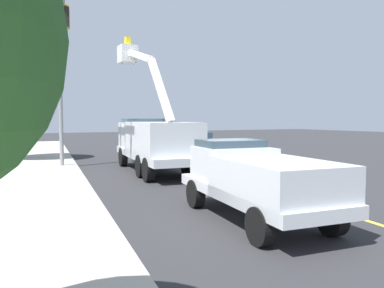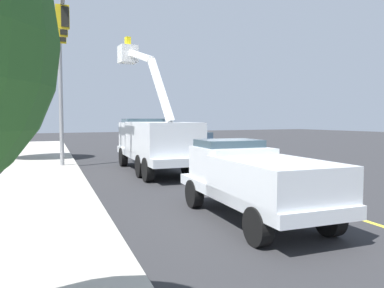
# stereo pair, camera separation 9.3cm
# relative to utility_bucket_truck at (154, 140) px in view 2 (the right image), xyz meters

# --- Properties ---
(ground) EXTENTS (120.00, 120.00, 0.00)m
(ground) POSITION_rel_utility_bucket_truck_xyz_m (-3.02, -2.44, -1.61)
(ground) COLOR #2D2D30
(sidewalk_far_side) EXTENTS (60.06, 9.67, 0.12)m
(sidewalk_far_side) POSITION_rel_utility_bucket_truck_xyz_m (-2.20, 5.60, -1.55)
(sidewalk_far_side) COLOR #B2ADA3
(sidewalk_far_side) RESTS_ON ground
(lane_centre_stripe) EXTENTS (49.76, 5.23, 0.01)m
(lane_centre_stripe) POSITION_rel_utility_bucket_truck_xyz_m (-3.02, -2.44, -1.61)
(lane_centre_stripe) COLOR yellow
(lane_centre_stripe) RESTS_ON ground
(utility_bucket_truck) EXTENTS (8.41, 3.32, 6.99)m
(utility_bucket_truck) POSITION_rel_utility_bucket_truck_xyz_m (0.00, 0.00, 0.00)
(utility_bucket_truck) COLOR silver
(utility_bucket_truck) RESTS_ON ground
(service_pickup_truck) EXTENTS (5.78, 2.66, 2.06)m
(service_pickup_truck) POSITION_rel_utility_bucket_truck_xyz_m (-9.79, 0.98, -0.49)
(service_pickup_truck) COLOR silver
(service_pickup_truck) RESTS_ON ground
(passing_minivan) EXTENTS (4.97, 2.38, 1.69)m
(passing_minivan) POSITION_rel_utility_bucket_truck_xyz_m (7.50, -6.13, -0.64)
(passing_minivan) COLOR navy
(passing_minivan) RESTS_ON ground
(traffic_cone_mid_front) EXTENTS (0.40, 0.40, 0.79)m
(traffic_cone_mid_front) POSITION_rel_utility_bucket_truck_xyz_m (3.28, -2.01, -1.23)
(traffic_cone_mid_front) COLOR black
(traffic_cone_mid_front) RESTS_ON ground
(traffic_signal_mast) EXTENTS (5.70, 0.89, 8.19)m
(traffic_signal_mast) POSITION_rel_utility_bucket_truck_xyz_m (2.02, 4.15, 4.17)
(traffic_signal_mast) COLOR gray
(traffic_signal_mast) RESTS_ON ground
(street_tree_right) EXTENTS (4.56, 4.56, 7.07)m
(street_tree_right) POSITION_rel_utility_bucket_truck_xyz_m (8.42, 6.50, 3.16)
(street_tree_right) COLOR brown
(street_tree_right) RESTS_ON ground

